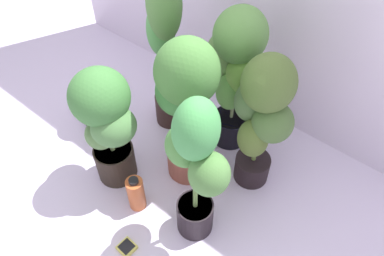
# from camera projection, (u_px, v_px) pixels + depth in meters

# --- Properties ---
(ground_plane) EXTENTS (8.00, 8.00, 0.00)m
(ground_plane) POSITION_uv_depth(u_px,v_px,m) (170.00, 187.00, 2.10)
(ground_plane) COLOR silver
(ground_plane) RESTS_ON ground
(potted_plant_front_left) EXTENTS (0.43, 0.39, 0.74)m
(potted_plant_front_left) POSITION_uv_depth(u_px,v_px,m) (104.00, 119.00, 1.82)
(potted_plant_front_left) COLOR black
(potted_plant_front_left) RESTS_ON ground
(potted_plant_back_center) EXTENTS (0.42, 0.34, 0.90)m
(potted_plant_back_center) POSITION_uv_depth(u_px,v_px,m) (235.00, 67.00, 1.94)
(potted_plant_back_center) COLOR black
(potted_plant_back_center) RESTS_ON ground
(potted_plant_back_right) EXTENTS (0.38, 0.32, 0.84)m
(potted_plant_back_right) POSITION_uv_depth(u_px,v_px,m) (262.00, 113.00, 1.76)
(potted_plant_back_right) COLOR black
(potted_plant_back_right) RESTS_ON ground
(potted_plant_front_right) EXTENTS (0.37, 0.27, 0.89)m
(potted_plant_front_right) POSITION_uv_depth(u_px,v_px,m) (196.00, 165.00, 1.55)
(potted_plant_front_right) COLOR black
(potted_plant_front_right) RESTS_ON ground
(potted_plant_back_left) EXTENTS (0.30, 0.26, 1.03)m
(potted_plant_back_left) POSITION_uv_depth(u_px,v_px,m) (165.00, 42.00, 2.02)
(potted_plant_back_left) COLOR #32201C
(potted_plant_back_left) RESTS_ON ground
(potted_plant_center) EXTENTS (0.43, 0.40, 0.89)m
(potted_plant_center) POSITION_uv_depth(u_px,v_px,m) (186.00, 98.00, 1.78)
(potted_plant_center) COLOR #934F3D
(potted_plant_center) RESTS_ON ground
(hygrometer_box) EXTENTS (0.08, 0.08, 0.03)m
(hygrometer_box) POSITION_uv_depth(u_px,v_px,m) (127.00, 248.00, 1.84)
(hygrometer_box) COLOR #D1C652
(hygrometer_box) RESTS_ON ground
(floor_fan) EXTENTS (0.23, 0.23, 0.40)m
(floor_fan) POSITION_uv_depth(u_px,v_px,m) (91.00, 91.00, 2.24)
(floor_fan) COLOR #282122
(floor_fan) RESTS_ON ground
(nutrient_bottle) EXTENTS (0.09, 0.09, 0.23)m
(nutrient_bottle) POSITION_uv_depth(u_px,v_px,m) (136.00, 193.00, 1.94)
(nutrient_bottle) COLOR #C05A2C
(nutrient_bottle) RESTS_ON ground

